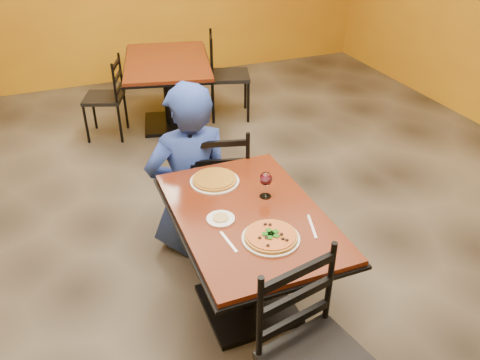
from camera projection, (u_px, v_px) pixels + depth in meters
name	position (u px, v px, depth m)	size (l,w,h in m)	color
floor	(222.00, 259.00, 3.58)	(7.00, 8.00, 0.01)	black
table_main	(249.00, 239.00, 2.89)	(0.83, 1.23, 0.75)	#621F0F
table_second	(168.00, 77.00, 5.24)	(1.16, 1.49, 0.75)	#621F0F
chair_main_far	(219.00, 180.00, 3.63)	(0.42, 0.42, 0.94)	black
chair_second_left	(104.00, 98.00, 5.09)	(0.38, 0.38, 0.85)	black
chair_second_right	(230.00, 76.00, 5.50)	(0.43, 0.43, 0.96)	black
diner	(189.00, 168.00, 3.44)	(0.63, 0.41, 1.28)	#1C2A9C
plate_main	(271.00, 238.00, 2.58)	(0.31, 0.31, 0.01)	white
pizza_main	(271.00, 236.00, 2.58)	(0.28, 0.28, 0.02)	#960F0A
plate_far	(215.00, 181.00, 3.07)	(0.31, 0.31, 0.01)	white
pizza_far	(215.00, 179.00, 3.06)	(0.28, 0.28, 0.02)	#B68C23
side_plate	(221.00, 219.00, 2.73)	(0.16, 0.16, 0.01)	white
dip	(221.00, 218.00, 2.73)	(0.09, 0.09, 0.01)	tan
wine_glass	(266.00, 184.00, 2.89)	(0.08, 0.08, 0.18)	white
fork	(229.00, 242.00, 2.57)	(0.01, 0.19, 0.00)	silver
knife	(312.00, 226.00, 2.68)	(0.01, 0.21, 0.00)	silver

